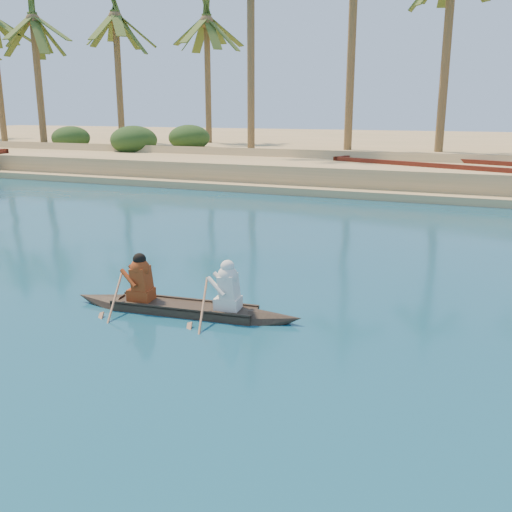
% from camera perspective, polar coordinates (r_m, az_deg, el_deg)
% --- Properties ---
extents(sandy_embankment, '(150.00, 51.00, 1.50)m').
position_cam_1_polar(sandy_embankment, '(51.21, 22.11, 9.49)').
color(sandy_embankment, tan).
rests_on(sandy_embankment, ground).
extents(palm_grove, '(110.00, 14.00, 16.00)m').
position_cam_1_polar(palm_grove, '(39.38, 22.91, 19.13)').
color(palm_grove, '#405B20').
rests_on(palm_grove, ground).
extents(shrub_cluster, '(100.00, 6.00, 2.40)m').
position_cam_1_polar(shrub_cluster, '(35.82, 21.82, 8.85)').
color(shrub_cluster, '#213B15').
rests_on(shrub_cluster, ground).
extents(canoe, '(5.09, 1.14, 1.39)m').
position_cam_1_polar(canoe, '(11.98, -7.24, -4.44)').
color(canoe, '#372C1E').
rests_on(canoe, ground).
extents(barge_mid, '(11.28, 6.98, 1.78)m').
position_cam_1_polar(barge_mid, '(31.50, 17.67, 7.49)').
color(barge_mid, maroon).
rests_on(barge_mid, ground).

